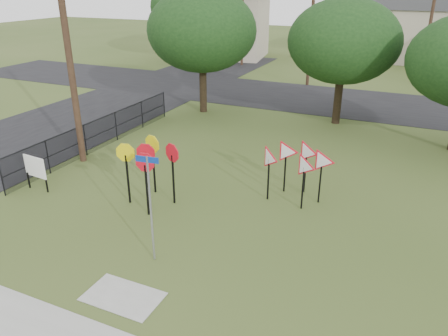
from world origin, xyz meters
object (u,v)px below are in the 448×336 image
Objects in this scene: yield_sign_cluster at (297,160)px; info_board at (35,168)px; street_name_sign at (150,203)px; stop_sign_cluster at (149,159)px.

yield_sign_cluster is 1.90× the size of info_board.
stop_sign_cluster is (-2.03, 2.97, -0.11)m from street_name_sign.
yield_sign_cluster is at bearing 63.97° from street_name_sign.
stop_sign_cluster is 4.77m from info_board.
stop_sign_cluster is at bearing -151.89° from yield_sign_cluster.
info_board is at bearing -159.71° from yield_sign_cluster.
info_board is (-9.32, -3.45, -0.64)m from yield_sign_cluster.
info_board is (-6.65, 2.04, -0.91)m from street_name_sign.
stop_sign_cluster is 0.88× the size of yield_sign_cluster.
stop_sign_cluster reaches higher than yield_sign_cluster.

